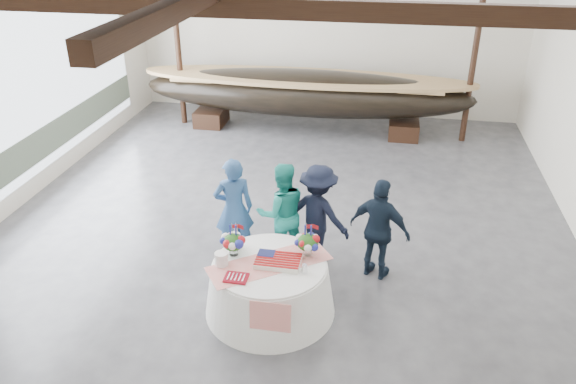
# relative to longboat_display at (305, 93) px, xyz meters

# --- Properties ---
(floor) EXTENTS (10.00, 12.00, 0.01)m
(floor) POSITION_rel_longboat_display_xyz_m (0.33, -4.52, -0.97)
(floor) COLOR #3D3D42
(floor) RESTS_ON ground
(wall_back) EXTENTS (10.00, 0.02, 4.50)m
(wall_back) POSITION_rel_longboat_display_xyz_m (0.33, 1.48, 1.28)
(wall_back) COLOR silver
(wall_back) RESTS_ON ground
(wall_front) EXTENTS (10.00, 0.02, 4.50)m
(wall_front) POSITION_rel_longboat_display_xyz_m (0.33, -10.52, 1.28)
(wall_front) COLOR silver
(wall_front) RESTS_ON ground
(wall_left) EXTENTS (0.02, 12.00, 4.50)m
(wall_left) POSITION_rel_longboat_display_xyz_m (-4.67, -4.52, 1.28)
(wall_left) COLOR silver
(wall_left) RESTS_ON ground
(open_bay) EXTENTS (0.03, 7.00, 3.20)m
(open_bay) POSITION_rel_longboat_display_xyz_m (-4.62, -3.52, 0.85)
(open_bay) COLOR silver
(open_bay) RESTS_ON ground
(longboat_display) EXTENTS (8.12, 1.62, 1.52)m
(longboat_display) POSITION_rel_longboat_display_xyz_m (0.00, 0.00, 0.00)
(longboat_display) COLOR black
(longboat_display) RESTS_ON ground
(banquet_table) EXTENTS (1.81, 1.81, 0.78)m
(banquet_table) POSITION_rel_longboat_display_xyz_m (0.59, -7.02, -0.58)
(banquet_table) COLOR white
(banquet_table) RESTS_ON ground
(tabletop_items) EXTENTS (1.68, 1.42, 0.40)m
(tabletop_items) POSITION_rel_longboat_display_xyz_m (0.52, -6.88, -0.05)
(tabletop_items) COLOR red
(tabletop_items) RESTS_ON banquet_table
(guest_woman_blue) EXTENTS (0.73, 0.61, 1.70)m
(guest_woman_blue) POSITION_rel_longboat_display_xyz_m (-0.25, -5.76, -0.12)
(guest_woman_blue) COLOR navy
(guest_woman_blue) RESTS_ON ground
(guest_woman_teal) EXTENTS (0.99, 0.89, 1.65)m
(guest_woman_teal) POSITION_rel_longboat_display_xyz_m (0.51, -5.71, -0.15)
(guest_woman_teal) COLOR teal
(guest_woman_teal) RESTS_ON ground
(guest_man_left) EXTENTS (1.20, 0.97, 1.62)m
(guest_man_left) POSITION_rel_longboat_display_xyz_m (1.06, -5.62, -0.16)
(guest_man_left) COLOR black
(guest_man_left) RESTS_ON ground
(guest_man_right) EXTENTS (1.02, 0.72, 1.61)m
(guest_man_right) POSITION_rel_longboat_display_xyz_m (2.02, -5.92, -0.16)
(guest_man_right) COLOR #142031
(guest_man_right) RESTS_ON ground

